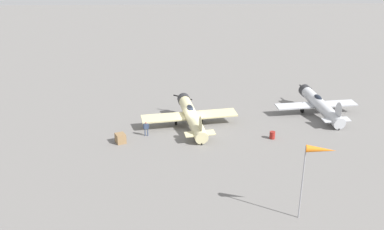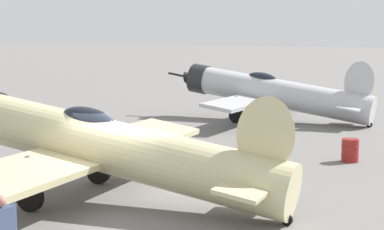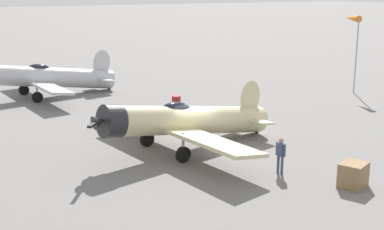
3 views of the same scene
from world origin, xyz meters
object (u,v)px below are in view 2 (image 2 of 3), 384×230
(airplane_foreground, at_px, (103,147))
(fuel_drum, at_px, (350,150))
(airplane_mid_apron, at_px, (271,93))
(ground_crew_mechanic, at_px, (2,230))

(airplane_foreground, xyz_separation_m, fuel_drum, (8.97, -4.04, -1.14))
(airplane_mid_apron, height_order, ground_crew_mechanic, airplane_mid_apron)
(ground_crew_mechanic, bearing_deg, airplane_foreground, -64.35)
(airplane_foreground, bearing_deg, fuel_drum, -122.99)
(airplane_mid_apron, xyz_separation_m, ground_crew_mechanic, (-22.41, -5.30, -0.50))
(airplane_foreground, relative_size, airplane_mid_apron, 1.00)
(ground_crew_mechanic, relative_size, fuel_drum, 2.01)
(airplane_foreground, bearing_deg, ground_crew_mechanic, 103.66)
(airplane_foreground, distance_m, fuel_drum, 9.90)
(airplane_foreground, distance_m, airplane_mid_apron, 17.36)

